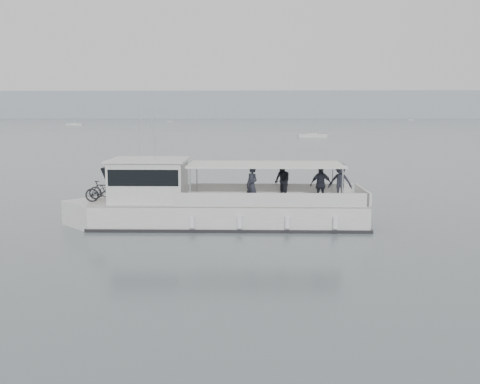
{
  "coord_description": "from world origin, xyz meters",
  "views": [
    {
      "loc": [
        1.3,
        -28.51,
        5.28
      ],
      "look_at": [
        0.37,
        -3.55,
        1.6
      ],
      "focal_mm": 40.0,
      "sensor_mm": 36.0,
      "label": 1
    }
  ],
  "objects": [
    {
      "name": "moored_fleet",
      "position": [
        -74.56,
        206.54,
        0.36
      ],
      "size": [
        360.05,
        373.83,
        10.68
      ],
      "color": "silver",
      "rests_on": "ground"
    },
    {
      "name": "tour_boat",
      "position": [
        -1.4,
        -3.57,
        1.0
      ],
      "size": [
        14.53,
        3.87,
        6.07
      ],
      "rotation": [
        0.0,
        0.0,
        0.02
      ],
      "color": "silver",
      "rests_on": "ground"
    },
    {
      "name": "ground",
      "position": [
        0.0,
        0.0,
        0.0
      ],
      "size": [
        1400.0,
        1400.0,
        0.0
      ],
      "primitive_type": "plane",
      "color": "#505B5F",
      "rests_on": "ground"
    },
    {
      "name": "headland",
      "position": [
        0.0,
        560.0,
        14.0
      ],
      "size": [
        1400.0,
        90.0,
        28.0
      ],
      "primitive_type": "cube",
      "color": "#939EA8",
      "rests_on": "ground"
    }
  ]
}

